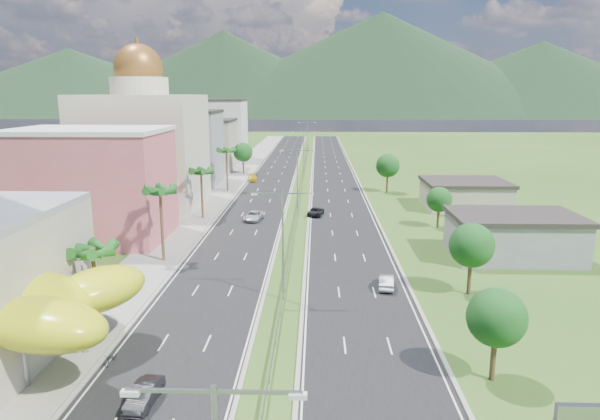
{
  "coord_description": "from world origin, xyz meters",
  "views": [
    {
      "loc": [
        3.27,
        -40.46,
        20.19
      ],
      "look_at": [
        1.38,
        19.93,
        7.0
      ],
      "focal_mm": 32.0,
      "sensor_mm": 36.0,
      "label": 1
    }
  ],
  "objects": [
    {
      "name": "ground",
      "position": [
        0.0,
        0.0,
        0.0
      ],
      "size": [
        500.0,
        500.0,
        0.0
      ],
      "primitive_type": "plane",
      "color": "#2D5119",
      "rests_on": "ground"
    },
    {
      "name": "road_left",
      "position": [
        -7.5,
        90.0,
        0.02
      ],
      "size": [
        11.0,
        260.0,
        0.04
      ],
      "primitive_type": "cube",
      "color": "black",
      "rests_on": "ground"
    },
    {
      "name": "road_right",
      "position": [
        7.5,
        90.0,
        0.02
      ],
      "size": [
        11.0,
        260.0,
        0.04
      ],
      "primitive_type": "cube",
      "color": "black",
      "rests_on": "ground"
    },
    {
      "name": "sidewalk_left",
      "position": [
        -17.0,
        90.0,
        0.06
      ],
      "size": [
        7.0,
        260.0,
        0.12
      ],
      "primitive_type": "cube",
      "color": "gray",
      "rests_on": "ground"
    },
    {
      "name": "median_guardrail",
      "position": [
        0.0,
        71.99,
        0.62
      ],
      "size": [
        0.1,
        216.06,
        0.76
      ],
      "color": "gray",
      "rests_on": "ground"
    },
    {
      "name": "streetlight_median_b",
      "position": [
        0.0,
        10.0,
        6.75
      ],
      "size": [
        6.04,
        0.25,
        11.0
      ],
      "color": "gray",
      "rests_on": "ground"
    },
    {
      "name": "streetlight_median_c",
      "position": [
        0.0,
        50.0,
        6.75
      ],
      "size": [
        6.04,
        0.25,
        11.0
      ],
      "color": "gray",
      "rests_on": "ground"
    },
    {
      "name": "streetlight_median_d",
      "position": [
        0.0,
        95.0,
        6.75
      ],
      "size": [
        6.04,
        0.25,
        11.0
      ],
      "color": "gray",
      "rests_on": "ground"
    },
    {
      "name": "streetlight_median_e",
      "position": [
        0.0,
        140.0,
        6.75
      ],
      "size": [
        6.04,
        0.25,
        11.0
      ],
      "color": "gray",
      "rests_on": "ground"
    },
    {
      "name": "lime_canopy",
      "position": [
        -20.0,
        -4.0,
        4.99
      ],
      "size": [
        18.0,
        15.0,
        7.4
      ],
      "color": "#C6D114",
      "rests_on": "ground"
    },
    {
      "name": "pink_shophouse",
      "position": [
        -28.0,
        32.0,
        7.5
      ],
      "size": [
        20.0,
        15.0,
        15.0
      ],
      "primitive_type": "cube",
      "color": "#C9525B",
      "rests_on": "ground"
    },
    {
      "name": "domed_building",
      "position": [
        -28.0,
        55.0,
        11.35
      ],
      "size": [
        20.0,
        20.0,
        28.7
      ],
      "color": "beige",
      "rests_on": "ground"
    },
    {
      "name": "midrise_grey",
      "position": [
        -27.0,
        80.0,
        8.0
      ],
      "size": [
        16.0,
        15.0,
        16.0
      ],
      "primitive_type": "cube",
      "color": "slate",
      "rests_on": "ground"
    },
    {
      "name": "midrise_beige",
      "position": [
        -27.0,
        102.0,
        6.5
      ],
      "size": [
        16.0,
        15.0,
        13.0
      ],
      "primitive_type": "cube",
      "color": "gray",
      "rests_on": "ground"
    },
    {
      "name": "midrise_white",
      "position": [
        -27.0,
        125.0,
        9.0
      ],
      "size": [
        16.0,
        15.0,
        18.0
      ],
      "primitive_type": "cube",
      "color": "silver",
      "rests_on": "ground"
    },
    {
      "name": "shed_near",
      "position": [
        28.0,
        25.0,
        2.5
      ],
      "size": [
        15.0,
        10.0,
        5.0
      ],
      "primitive_type": "cube",
      "color": "slate",
      "rests_on": "ground"
    },
    {
      "name": "shed_far",
      "position": [
        30.0,
        55.0,
        2.2
      ],
      "size": [
        14.0,
        12.0,
        4.4
      ],
      "primitive_type": "cube",
      "color": "gray",
      "rests_on": "ground"
    },
    {
      "name": "palm_tree_b",
      "position": [
        -15.5,
        2.0,
        7.06
      ],
      "size": [
        3.6,
        3.6,
        8.1
      ],
      "color": "#47301C",
      "rests_on": "ground"
    },
    {
      "name": "palm_tree_c",
      "position": [
        -15.5,
        22.0,
        8.5
      ],
      "size": [
        3.6,
        3.6,
        9.6
      ],
      "color": "#47301C",
      "rests_on": "ground"
    },
    {
      "name": "palm_tree_d",
      "position": [
        -15.5,
        45.0,
        7.54
      ],
      "size": [
        3.6,
        3.6,
        8.6
      ],
      "color": "#47301C",
      "rests_on": "ground"
    },
    {
      "name": "palm_tree_e",
      "position": [
        -15.5,
        70.0,
        8.31
      ],
      "size": [
        3.6,
        3.6,
        9.4
      ],
      "color": "#47301C",
      "rests_on": "ground"
    },
    {
      "name": "leafy_tree_lfar",
      "position": [
        -15.5,
        95.0,
        5.58
      ],
      "size": [
        4.9,
        4.9,
        8.05
      ],
      "color": "#47301C",
      "rests_on": "ground"
    },
    {
      "name": "leafy_tree_ra",
      "position": [
        16.0,
        -5.0,
        4.78
      ],
      "size": [
        4.2,
        4.2,
        6.9
      ],
      "color": "#47301C",
      "rests_on": "ground"
    },
    {
      "name": "leafy_tree_rb",
      "position": [
        19.0,
        12.0,
        5.18
      ],
      "size": [
        4.55,
        4.55,
        7.47
      ],
      "color": "#47301C",
      "rests_on": "ground"
    },
    {
      "name": "leafy_tree_rc",
      "position": [
        22.0,
        40.0,
        4.37
      ],
      "size": [
        3.85,
        3.85,
        6.33
      ],
      "color": "#47301C",
      "rests_on": "ground"
    },
    {
      "name": "leafy_tree_rd",
      "position": [
        18.0,
        70.0,
        5.58
      ],
      "size": [
        4.9,
        4.9,
        8.05
      ],
      "color": "#47301C",
      "rests_on": "ground"
    },
    {
      "name": "mountain_ridge",
      "position": [
        60.0,
        450.0,
        0.0
      ],
      "size": [
        860.0,
        140.0,
        90.0
      ],
      "primitive_type": null,
      "color": "black",
      "rests_on": "ground"
    },
    {
      "name": "car_dark_left",
      "position": [
        -8.04,
        -8.9,
        0.73
      ],
      "size": [
        1.75,
        4.28,
        1.38
      ],
      "primitive_type": "imported",
      "rotation": [
        0.0,
        0.0,
        -0.07
      ],
      "color": "black",
      "rests_on": "road_left"
    },
    {
      "name": "car_silver_mid_left",
      "position": [
        -6.93,
        43.76,
        0.77
      ],
      "size": [
        3.05,
        5.51,
        1.46
      ],
      "primitive_type": "imported",
      "rotation": [
        0.0,
        0.0,
        -0.12
      ],
      "color": "#B6B8BF",
      "rests_on": "road_left"
    },
    {
      "name": "car_yellow_far_left",
      "position": [
        -11.83,
        83.85,
        0.77
      ],
      "size": [
        2.74,
        5.26,
        1.46
      ],
      "primitive_type": "imported",
      "rotation": [
        0.0,
        0.0,
        0.14
      ],
      "color": "gold",
      "rests_on": "road_left"
    },
    {
      "name": "car_silver_right",
      "position": [
        10.73,
        13.42,
        0.76
      ],
      "size": [
        2.05,
        4.51,
        1.43
      ],
      "primitive_type": "imported",
      "rotation": [
        0.0,
        0.0,
        3.02
      ],
      "color": "#989A9F",
      "rests_on": "road_right"
    },
    {
      "name": "car_dark_far_right",
      "position": [
        3.2,
        47.71,
        0.73
      ],
      "size": [
        3.06,
        5.24,
        1.37
      ],
      "primitive_type": "imported",
      "rotation": [
        0.0,
        0.0,
        2.98
      ],
      "color": "black",
      "rests_on": "road_right"
    },
    {
      "name": "motorcycle",
      "position": [
        -12.3,
        -3.66,
        0.6
      ],
      "size": [
        0.71,
        1.8,
        1.12
      ],
      "primitive_type": "imported",
      "rotation": [
        0.0,
        0.0,
        -0.1
      ],
      "color": "black",
      "rests_on": "road_left"
    }
  ]
}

